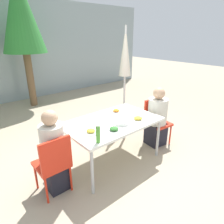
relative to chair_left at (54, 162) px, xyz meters
name	(u,v)px	position (x,y,z in m)	size (l,w,h in m)	color
ground_plane	(112,160)	(1.04, 0.08, -0.49)	(24.00, 24.00, 0.00)	tan
building_facade	(15,51)	(1.04, 4.55, 1.01)	(10.00, 0.20, 3.00)	#89999E
dining_table	(112,124)	(1.04, 0.08, 0.18)	(1.48, 0.93, 0.72)	white
chair_left	(54,162)	(0.00, 0.00, 0.00)	(0.40, 0.40, 0.85)	red
person_left	(54,154)	(0.05, 0.08, 0.06)	(0.31, 0.31, 1.15)	black
chair_right	(156,118)	(2.09, 0.03, 0.00)	(0.45, 0.45, 0.85)	red
person_right	(157,119)	(2.03, -0.04, 0.03)	(0.36, 0.36, 1.12)	black
closed_umbrella	(125,59)	(2.30, 1.11, 1.00)	(0.36, 0.36, 2.16)	#333333
plate_0	(114,130)	(0.83, -0.20, 0.25)	(0.23, 0.23, 0.06)	white
plate_1	(91,132)	(0.56, -0.04, 0.25)	(0.21, 0.21, 0.06)	white
plate_2	(116,111)	(1.33, 0.31, 0.25)	(0.20, 0.20, 0.06)	white
plate_3	(138,119)	(1.37, -0.17, 0.25)	(0.23, 0.23, 0.07)	white
bottle	(98,134)	(0.48, -0.30, 0.35)	(0.06, 0.06, 0.24)	#51A338
drinking_cup	(121,116)	(1.20, 0.04, 0.28)	(0.07, 0.07, 0.09)	white
salad_bowl	(122,122)	(1.08, -0.11, 0.26)	(0.20, 0.20, 0.06)	white
tree_behind_right	(20,14)	(1.10, 3.73, 1.97)	(1.13, 1.13, 3.50)	brown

